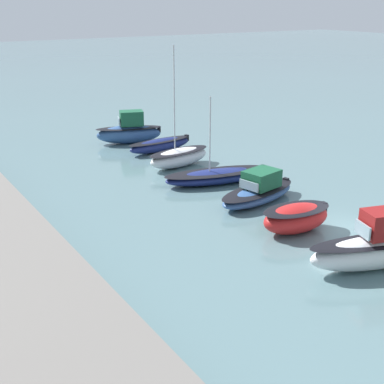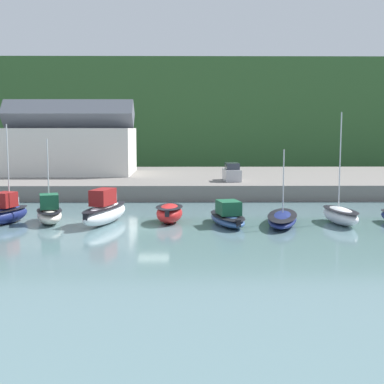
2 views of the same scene
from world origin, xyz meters
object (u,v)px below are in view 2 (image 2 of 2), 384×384
(parked_car_1, at_px, (232,173))
(moored_boat_6, at_px, (228,216))
(moored_boat_8, at_px, (340,215))
(moored_boat_3, at_px, (49,212))
(moored_boat_7, at_px, (282,219))
(moored_boat_2, at_px, (7,212))
(moored_boat_4, at_px, (105,211))
(moored_boat_5, at_px, (169,213))

(parked_car_1, bearing_deg, moored_boat_6, -99.10)
(moored_boat_8, bearing_deg, moored_boat_3, 169.61)
(parked_car_1, bearing_deg, moored_boat_7, -85.71)
(moored_boat_7, bearing_deg, moored_boat_3, -170.27)
(moored_boat_2, height_order, moored_boat_6, moored_boat_2)
(moored_boat_8, bearing_deg, moored_boat_6, 173.62)
(moored_boat_4, xyz_separation_m, moored_boat_7, (14.95, -0.63, -0.60))
(moored_boat_5, height_order, parked_car_1, parked_car_1)
(moored_boat_3, xyz_separation_m, moored_boat_4, (4.79, -0.47, 0.20))
(moored_boat_5, xyz_separation_m, moored_boat_7, (9.50, -1.16, -0.33))
(moored_boat_3, xyz_separation_m, parked_car_1, (17.15, 18.48, 1.76))
(moored_boat_5, bearing_deg, moored_boat_2, -175.66)
(moored_boat_2, xyz_separation_m, moored_boat_5, (13.80, 0.21, -0.15))
(moored_boat_3, bearing_deg, moored_boat_5, -15.47)
(moored_boat_2, relative_size, parked_car_1, 1.96)
(moored_boat_6, distance_m, moored_boat_8, 9.55)
(moored_boat_2, distance_m, moored_boat_8, 28.26)
(moored_boat_2, bearing_deg, moored_boat_5, 18.99)
(moored_boat_5, bearing_deg, moored_boat_4, -170.99)
(moored_boat_4, bearing_deg, moored_boat_7, 14.13)
(moored_boat_8, distance_m, parked_car_1, 20.84)
(moored_boat_3, distance_m, moored_boat_6, 15.19)
(moored_boat_8, bearing_deg, moored_boat_5, 167.98)
(moored_boat_3, bearing_deg, moored_boat_4, -21.40)
(moored_boat_2, distance_m, moored_boat_5, 13.81)
(moored_boat_5, height_order, moored_boat_6, moored_boat_6)
(moored_boat_2, distance_m, moored_boat_3, 3.57)
(moored_boat_8, bearing_deg, moored_boat_2, 170.17)
(moored_boat_4, relative_size, moored_boat_5, 1.76)
(moored_boat_7, distance_m, moored_boat_8, 4.96)
(moored_boat_2, xyz_separation_m, moored_boat_8, (28.25, -0.71, -0.22))
(moored_boat_3, distance_m, parked_car_1, 25.27)
(moored_boat_7, height_order, moored_boat_8, moored_boat_8)
(moored_boat_8, height_order, parked_car_1, moored_boat_8)
(moored_boat_6, bearing_deg, parked_car_1, 72.37)
(moored_boat_3, relative_size, moored_boat_6, 1.04)
(moored_boat_3, height_order, parked_car_1, moored_boat_3)
(moored_boat_4, height_order, moored_boat_7, moored_boat_7)
(moored_boat_5, height_order, moored_boat_7, moored_boat_7)
(moored_boat_7, bearing_deg, moored_boat_4, -169.50)
(moored_boat_6, relative_size, parked_car_1, 1.60)
(moored_boat_2, height_order, moored_boat_8, moored_boat_8)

